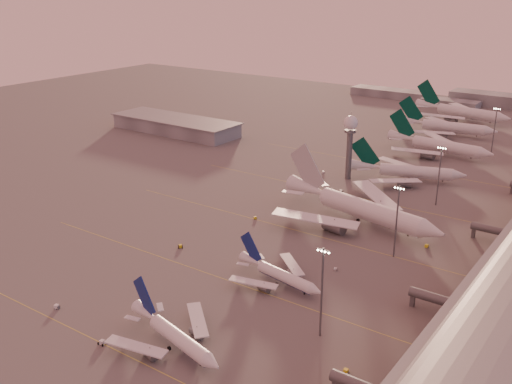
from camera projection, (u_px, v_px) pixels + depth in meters
The scene contains 25 objects.
ground at pixel (157, 275), 186.66m from camera, with size 700.00×700.00×0.00m, color #5B5959.
taxiway_markings at pixel (329, 238), 213.46m from camera, with size 180.00×185.25×0.02m.
hangar at pixel (176, 125), 357.95m from camera, with size 82.00×27.00×8.50m.
radar_tower at pixel (350, 134), 269.16m from camera, with size 6.40×6.40×31.10m.
mast_a at pixel (322, 289), 150.56m from camera, with size 3.60×0.56×25.00m.
mast_b at pixel (397, 218), 194.49m from camera, with size 3.60×0.56×25.00m.
mast_c at pixel (439, 173), 239.50m from camera, with size 3.60×0.56×25.00m.
mast_d at pixel (494, 129), 309.81m from camera, with size 3.60×0.56×25.00m.
distant_horizon at pixel (474, 100), 434.00m from camera, with size 165.00×37.50×9.00m.
narrowbody_near at pixel (174, 338), 149.25m from camera, with size 35.91×28.33×14.25m.
narrowbody_mid at pixel (280, 276), 180.38m from camera, with size 33.23×26.30×13.08m.
widebody_white at pixel (360, 212), 225.04m from camera, with size 71.28×56.54×25.38m.
greentail_a at pixel (408, 173), 272.63m from camera, with size 50.43×40.09×18.96m.
greentail_b at pixel (439, 148), 312.28m from camera, with size 58.59×47.11×21.30m.
greentail_c at pixel (447, 129), 351.74m from camera, with size 58.00×46.64×21.08m.
greentail_d at pixel (462, 114), 387.41m from camera, with size 65.00×52.11×23.73m.
gsv_truck_a at pixel (58, 305), 167.22m from camera, with size 6.55×3.80×2.49m.
gsv_tug_near at pixel (102, 342), 151.24m from camera, with size 2.71×4.08×1.10m.
gsv_catering_a at pixel (347, 366), 139.62m from camera, with size 5.29×2.71×4.24m.
gsv_tug_mid at pixel (180, 246), 205.37m from camera, with size 4.08×4.11×1.03m.
gsv_truck_b at pixel (337, 268), 189.10m from camera, with size 5.03×3.06×1.91m.
gsv_truck_c at pixel (256, 216), 229.76m from camera, with size 4.52×5.06×2.03m.
gsv_catering_b at pixel (428, 242), 204.95m from camera, with size 5.40×2.69×4.37m.
gsv_tug_far at pixel (341, 191), 258.08m from camera, with size 2.63×3.92×1.05m.
gsv_truck_d at pixel (323, 171), 283.56m from camera, with size 3.80×5.98×2.27m.
Camera 1 is at (121.35, -118.63, 87.56)m, focal length 42.00 mm.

